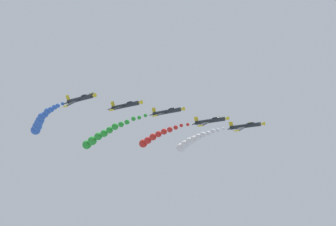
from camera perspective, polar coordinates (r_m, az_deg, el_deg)
name	(u,v)px	position (r m, az deg, el deg)	size (l,w,h in m)	color
airplane_lead	(246,126)	(102.08, 12.17, -1.99)	(8.95, 10.35, 4.04)	#23282D
smoke_trail_lead	(191,142)	(111.78, 3.58, -4.58)	(3.45, 17.94, 5.86)	white
airplane_left_inner	(210,121)	(98.28, 6.70, -1.23)	(8.91, 10.35, 4.14)	#23282D
smoke_trail_left_inner	(154,137)	(109.98, -2.23, -3.87)	(3.00, 19.47, 5.49)	red
airplane_right_inner	(167,112)	(96.14, -0.15, 0.22)	(9.02, 10.35, 3.85)	#23282D
smoke_trail_right_inner	(101,136)	(111.83, -10.54, -3.56)	(3.10, 25.45, 8.12)	green
airplane_left_outer	(125,105)	(93.02, -6.73, 1.20)	(8.93, 10.35, 4.10)	#23282D
airplane_right_outer	(80,99)	(92.28, -13.71, 2.20)	(8.24, 10.35, 5.47)	#23282D
smoke_trail_right_outer	(40,122)	(111.59, -19.55, -1.36)	(7.55, 22.25, 5.78)	blue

